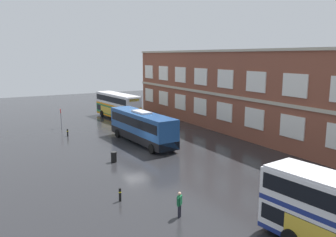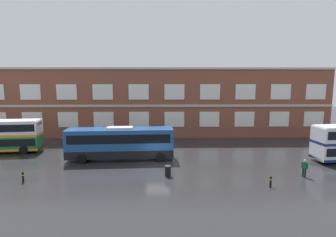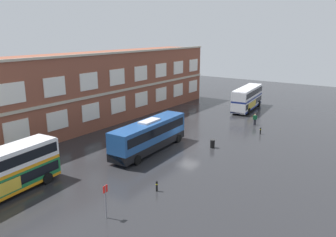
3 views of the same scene
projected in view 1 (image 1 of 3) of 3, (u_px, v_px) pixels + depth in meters
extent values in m
plane|color=#232326|center=(154.00, 153.00, 36.21)|extent=(120.00, 120.00, 0.00)
cube|color=brown|center=(264.00, 94.00, 43.36)|extent=(54.70, 8.00, 10.62)
cube|color=#B2A893|center=(239.00, 98.00, 41.43)|extent=(54.70, 0.16, 0.36)
cube|color=#B2A893|center=(241.00, 50.00, 40.40)|extent=(54.70, 0.28, 0.30)
cube|color=silver|center=(149.00, 95.00, 62.88)|extent=(3.06, 0.12, 2.34)
cube|color=silver|center=(163.00, 98.00, 58.20)|extent=(3.06, 0.12, 2.34)
cube|color=silver|center=(180.00, 102.00, 53.52)|extent=(3.06, 0.12, 2.34)
cube|color=silver|center=(200.00, 106.00, 48.84)|extent=(3.06, 0.12, 2.34)
cube|color=silver|center=(224.00, 112.00, 44.16)|extent=(3.06, 0.12, 2.34)
cube|color=silver|center=(254.00, 118.00, 39.48)|extent=(3.06, 0.12, 2.34)
cube|color=silver|center=(292.00, 127.00, 34.80)|extent=(3.06, 0.12, 2.34)
cube|color=silver|center=(149.00, 72.00, 62.11)|extent=(3.06, 0.12, 2.34)
cube|color=silver|center=(163.00, 73.00, 57.43)|extent=(3.06, 0.12, 2.34)
cube|color=silver|center=(180.00, 75.00, 52.75)|extent=(3.06, 0.12, 2.34)
cube|color=silver|center=(201.00, 77.00, 48.07)|extent=(3.06, 0.12, 2.34)
cube|color=silver|center=(225.00, 79.00, 43.39)|extent=(3.06, 0.12, 2.34)
cube|color=silver|center=(256.00, 82.00, 38.71)|extent=(3.06, 0.12, 2.34)
cube|color=silver|center=(295.00, 85.00, 34.03)|extent=(3.06, 0.12, 2.34)
cube|color=#197038|center=(118.00, 111.00, 55.52)|extent=(11.20, 3.65, 1.75)
cube|color=black|center=(118.00, 110.00, 55.48)|extent=(10.77, 3.65, 0.90)
cube|color=orange|center=(118.00, 105.00, 55.34)|extent=(11.20, 3.65, 0.30)
cube|color=silver|center=(117.00, 99.00, 55.17)|extent=(11.20, 3.65, 1.55)
cube|color=black|center=(117.00, 99.00, 55.15)|extent=(10.77, 3.65, 0.90)
cube|color=orange|center=(118.00, 116.00, 55.66)|extent=(11.20, 3.67, 0.28)
cube|color=silver|center=(117.00, 94.00, 55.01)|extent=(10.97, 3.53, 0.12)
cube|color=gold|center=(107.00, 110.00, 55.83)|extent=(4.82, 0.52, 1.10)
cube|color=yellow|center=(134.00, 100.00, 50.70)|extent=(0.23, 1.66, 0.40)
cylinder|color=black|center=(122.00, 120.00, 51.84)|extent=(1.07, 0.42, 1.04)
cylinder|color=black|center=(137.00, 118.00, 53.29)|extent=(1.07, 0.42, 1.04)
cylinder|color=black|center=(102.00, 113.00, 57.57)|extent=(1.07, 0.42, 1.04)
cylinder|color=black|center=(116.00, 112.00, 59.02)|extent=(1.07, 0.42, 1.04)
cylinder|color=black|center=(317.00, 225.00, 19.72)|extent=(1.07, 0.43, 1.04)
cube|color=navy|center=(142.00, 126.00, 39.87)|extent=(12.12, 3.17, 3.20)
cube|color=black|center=(142.00, 121.00, 39.76)|extent=(11.40, 3.18, 1.00)
cube|color=black|center=(142.00, 136.00, 40.08)|extent=(12.12, 3.19, 0.90)
cube|color=silver|center=(142.00, 112.00, 39.56)|extent=(2.94, 1.42, 0.20)
cylinder|color=black|center=(152.00, 149.00, 35.69)|extent=(1.06, 0.37, 1.04)
cylinder|color=black|center=(172.00, 146.00, 37.04)|extent=(1.06, 0.37, 1.04)
cylinder|color=black|center=(118.00, 133.00, 42.85)|extent=(1.06, 0.37, 1.04)
cylinder|color=black|center=(136.00, 131.00, 44.20)|extent=(1.06, 0.37, 1.04)
cylinder|color=black|center=(179.00, 211.00, 21.60)|extent=(0.23, 0.23, 0.85)
cylinder|color=black|center=(180.00, 210.00, 21.79)|extent=(0.23, 0.23, 0.85)
cube|color=#145933|center=(179.00, 200.00, 21.56)|extent=(0.44, 0.46, 0.60)
cylinder|color=#145933|center=(178.00, 202.00, 21.33)|extent=(0.15, 0.15, 0.57)
cylinder|color=#145933|center=(181.00, 199.00, 21.81)|extent=(0.15, 0.15, 0.57)
sphere|color=tan|center=(180.00, 194.00, 21.48)|extent=(0.22, 0.22, 0.22)
cylinder|color=slate|center=(61.00, 119.00, 48.33)|extent=(0.10, 0.10, 2.70)
cube|color=red|center=(60.00, 111.00, 48.12)|extent=(0.44, 0.04, 0.56)
cylinder|color=black|center=(114.00, 157.00, 32.90)|extent=(0.56, 0.56, 0.95)
cylinder|color=black|center=(114.00, 152.00, 32.81)|extent=(0.60, 0.60, 0.08)
cylinder|color=black|center=(68.00, 133.00, 43.38)|extent=(0.18, 0.18, 0.95)
cylinder|color=yellow|center=(67.00, 131.00, 43.34)|extent=(0.19, 0.19, 0.08)
cylinder|color=black|center=(120.00, 195.00, 24.07)|extent=(0.18, 0.18, 0.95)
cylinder|color=yellow|center=(120.00, 192.00, 24.03)|extent=(0.19, 0.19, 0.08)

